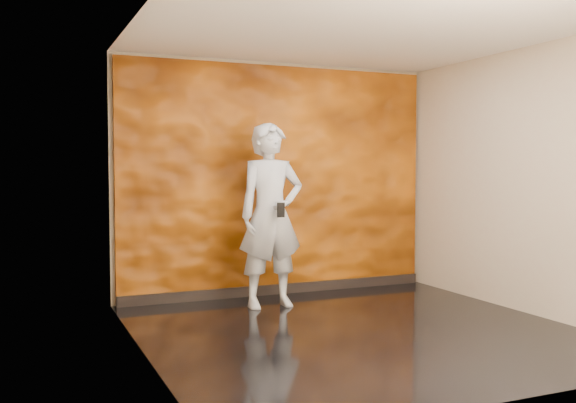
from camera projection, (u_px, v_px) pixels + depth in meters
The scene contains 5 objects.
room at pixel (359, 182), 5.97m from camera, with size 4.02×4.02×2.81m.
feature_wall at pixel (279, 180), 7.77m from camera, with size 3.90×0.06×2.75m, color orange.
baseboard at pixel (280, 289), 7.80m from camera, with size 3.90×0.04×0.12m, color black.
man at pixel (271, 215), 7.04m from camera, with size 0.74×0.48×2.02m, color #9399A1.
phone at pixel (281, 210), 6.78m from camera, with size 0.08×0.02×0.16m, color black.
Camera 1 is at (-2.96, -5.22, 1.53)m, focal length 40.00 mm.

